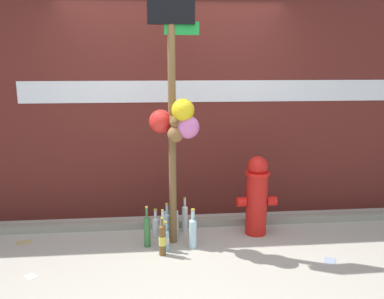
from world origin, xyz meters
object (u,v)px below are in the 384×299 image
bottle_6 (166,239)px  bottle_8 (163,231)px  bottle_5 (171,219)px  bottle_2 (193,232)px  bottle_4 (165,225)px  bottle_3 (185,218)px  bottle_1 (167,225)px  fire_hydrant (257,195)px  bottle_10 (162,239)px  memorial_post (174,100)px  bottle_0 (147,231)px  bottle_9 (175,222)px  bottle_7 (156,226)px

bottle_6 → bottle_8: size_ratio=0.78×
bottle_5 → bottle_2: bearing=-65.5°
bottle_5 → bottle_8: bearing=-105.0°
bottle_4 → bottle_5: size_ratio=0.92×
bottle_6 → bottle_8: bottle_8 is taller
bottle_3 → bottle_6: 0.49m
bottle_1 → bottle_4: bearing=103.8°
fire_hydrant → bottle_10: bearing=-158.3°
memorial_post → bottle_0: bearing=-173.5°
bottle_4 → bottle_10: 0.45m
fire_hydrant → bottle_9: size_ratio=2.26×
bottle_3 → bottle_8: size_ratio=1.00×
bottle_3 → bottle_4: bottle_3 is taller
bottle_7 → bottle_9: (0.20, 0.00, 0.03)m
bottle_2 → bottle_6: bearing=-170.8°
bottle_7 → bottle_1: bearing=-27.3°
fire_hydrant → bottle_6: size_ratio=2.83×
bottle_10 → fire_hydrant: bearing=21.7°
bottle_0 → bottle_9: size_ratio=1.12×
memorial_post → bottle_5: (-0.03, 0.33, -1.35)m
fire_hydrant → bottle_0: 1.22m
bottle_3 → bottle_0: bearing=-141.5°
fire_hydrant → bottle_8: size_ratio=2.20×
fire_hydrant → bottle_3: 0.82m
bottle_8 → bottle_5: bearing=75.0°
bottle_7 → bottle_8: size_ratio=0.80×
bottle_10 → bottle_8: bearing=87.4°
memorial_post → bottle_4: memorial_post is taller
bottle_0 → bottle_9: bottle_0 is taller
memorial_post → bottle_7: (-0.20, 0.18, -1.36)m
bottle_5 → bottle_0: bearing=-125.3°
bottle_4 → bottle_3: bearing=18.9°
bottle_2 → bottle_3: 0.40m
bottle_6 → bottle_10: 0.10m
bottle_4 → bottle_10: bearing=-94.4°
bottle_5 → bottle_6: 0.49m
bottle_2 → bottle_7: 0.47m
bottle_0 → memorial_post: bearing=6.5°
bottle_2 → bottle_10: bottle_2 is taller
bottle_8 → bottle_9: (0.13, 0.23, -0.01)m
fire_hydrant → bottle_2: 0.82m
fire_hydrant → bottle_1: size_ratio=2.18×
memorial_post → fire_hydrant: (0.89, 0.18, -1.04)m
bottle_3 → bottle_1: bearing=-139.0°
memorial_post → fire_hydrant: 1.38m
fire_hydrant → bottle_9: fire_hydrant is taller
bottle_0 → bottle_7: bottle_0 is taller
bottle_4 → bottle_7: 0.10m
bottle_9 → bottle_8: bearing=-120.1°
memorial_post → bottle_4: bearing=116.1°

